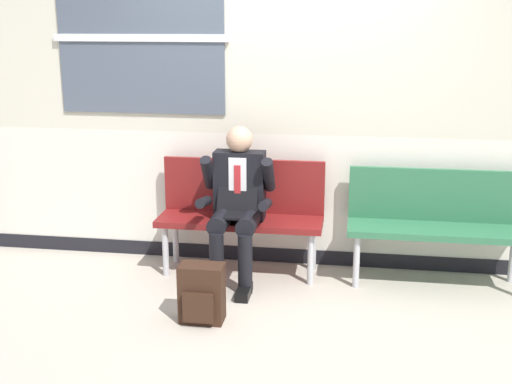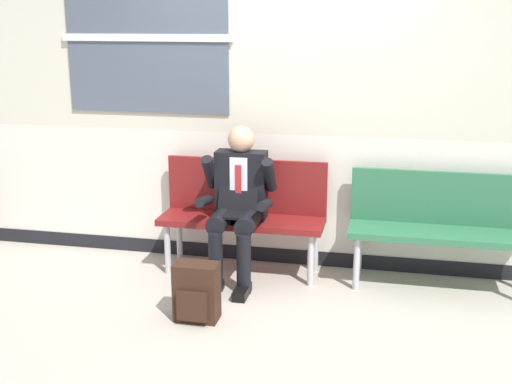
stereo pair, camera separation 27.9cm
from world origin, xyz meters
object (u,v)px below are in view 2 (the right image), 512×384
object	(u,v)px
backpack	(196,293)
bench_empty	(440,221)
person_seated	(238,201)
bench_with_person	(244,208)

from	to	relation	value
backpack	bench_empty	bearing A→B (deg)	30.67
person_seated	backpack	bearing A→B (deg)	-97.73
bench_empty	person_seated	size ratio (longest dim) A/B	1.13
backpack	bench_with_person	bearing A→B (deg)	83.84
bench_with_person	person_seated	world-z (taller)	person_seated
bench_with_person	person_seated	size ratio (longest dim) A/B	1.09
bench_with_person	bench_empty	bearing A→B (deg)	-0.10
bench_with_person	person_seated	bearing A→B (deg)	-90.00
bench_empty	person_seated	bearing A→B (deg)	-172.70
person_seated	backpack	distance (m)	0.91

